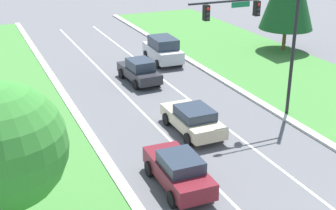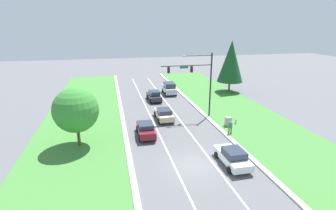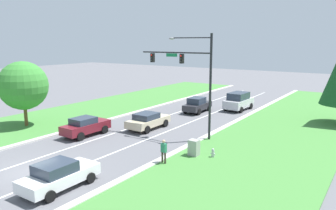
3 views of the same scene
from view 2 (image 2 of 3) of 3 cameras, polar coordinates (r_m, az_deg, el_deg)
name	(u,v)px [view 2 (image 2 of 3)]	position (r m, az deg, el deg)	size (l,w,h in m)	color
ground_plane	(194,165)	(24.47, 5.75, -12.90)	(160.00, 160.00, 0.00)	#5B5B60
curb_strip_right	(251,158)	(26.60, 17.61, -10.89)	(0.50, 90.00, 0.15)	beige
curb_strip_left	(132,172)	(23.45, -7.89, -14.22)	(0.50, 90.00, 0.15)	beige
grass_verge_right	(299,152)	(29.47, 26.59, -9.21)	(10.00, 90.00, 0.08)	#427F38
grass_verge_left	(67,180)	(23.76, -21.04, -14.97)	(10.00, 90.00, 0.08)	#427F38
lane_stripe_inner_left	(175,167)	(24.02, 1.56, -13.43)	(0.14, 81.00, 0.01)	white
lane_stripe_inner_right	(213,163)	(25.04, 9.76, -12.32)	(0.14, 81.00, 0.01)	white
traffic_signal_mast	(198,76)	(34.79, 6.51, 6.28)	(6.90, 0.41, 8.70)	black
charcoal_sedan	(154,96)	(43.45, -3.04, 2.02)	(2.11, 4.51, 1.74)	#28282D
white_sedan	(233,157)	(24.80, 13.92, -10.86)	(2.09, 4.47, 1.56)	white
burgundy_sedan	(146,129)	(29.94, -4.84, -5.23)	(2.02, 4.41, 1.63)	maroon
champagne_sedan	(164,114)	(34.89, -0.87, -1.93)	(2.14, 4.65, 1.53)	beige
silver_suv	(169,88)	(47.72, 0.30, 3.69)	(2.34, 4.67, 2.11)	silver
utility_cabinet	(228,122)	(33.51, 12.96, -3.57)	(0.70, 0.60, 1.21)	#9E9E99
pedestrian	(230,127)	(30.96, 13.41, -4.70)	(0.41, 0.28, 1.69)	#42382D
fire_hydrant	(236,122)	(34.52, 14.54, -3.53)	(0.34, 0.20, 0.70)	#B7B7BC
conifer_near_right_tree	(231,61)	(49.63, 13.53, 9.23)	(4.67, 4.67, 9.49)	brown
oak_near_left_tree	(76,110)	(27.93, -19.43, -1.06)	(4.60, 4.60, 6.26)	brown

